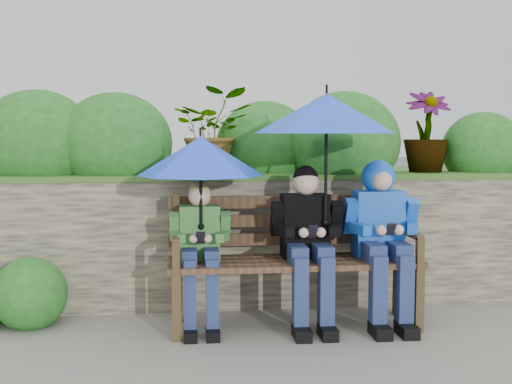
{
  "coord_description": "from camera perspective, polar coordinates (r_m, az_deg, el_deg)",
  "views": [
    {
      "loc": [
        -0.48,
        -4.21,
        1.36
      ],
      "look_at": [
        0.0,
        0.1,
        0.95
      ],
      "focal_mm": 45.0,
      "sensor_mm": 36.0,
      "label": 1
    }
  ],
  "objects": [
    {
      "name": "ground",
      "position": [
        4.45,
        0.15,
        -12.39
      ],
      "size": [
        60.0,
        60.0,
        0.0
      ],
      "primitive_type": "plane",
      "color": "slate",
      "rests_on": "ground"
    },
    {
      "name": "park_bench",
      "position": [
        4.54,
        3.3,
        -5.22
      ],
      "size": [
        1.75,
        0.51,
        0.92
      ],
      "color": "#48351E",
      "rests_on": "ground"
    },
    {
      "name": "boy_right",
      "position": [
        4.59,
        11.12,
        -3.11
      ],
      "size": [
        0.52,
        0.63,
        1.16
      ],
      "color": "#0448C0",
      "rests_on": "ground"
    },
    {
      "name": "boy_left",
      "position": [
        4.4,
        -4.98,
        -4.73
      ],
      "size": [
        0.42,
        0.48,
        1.02
      ],
      "color": "#368836",
      "rests_on": "ground"
    },
    {
      "name": "umbrella_left",
      "position": [
        4.34,
        -4.95,
        3.2
      ],
      "size": [
        0.85,
        0.85,
        0.69
      ],
      "color": "blue",
      "rests_on": "ground"
    },
    {
      "name": "umbrella_right",
      "position": [
        4.41,
        6.28,
        6.95
      ],
      "size": [
        0.98,
        0.98,
        0.96
      ],
      "color": "blue",
      "rests_on": "ground"
    },
    {
      "name": "boy_middle",
      "position": [
        4.46,
        4.61,
        -4.02
      ],
      "size": [
        0.49,
        0.57,
        1.12
      ],
      "color": "black",
      "rests_on": "ground"
    },
    {
      "name": "garden_backdrop",
      "position": [
        5.86,
        -2.12,
        -1.8
      ],
      "size": [
        8.0,
        2.86,
        1.76
      ],
      "color": "#4C4640",
      "rests_on": "ground"
    }
  ]
}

